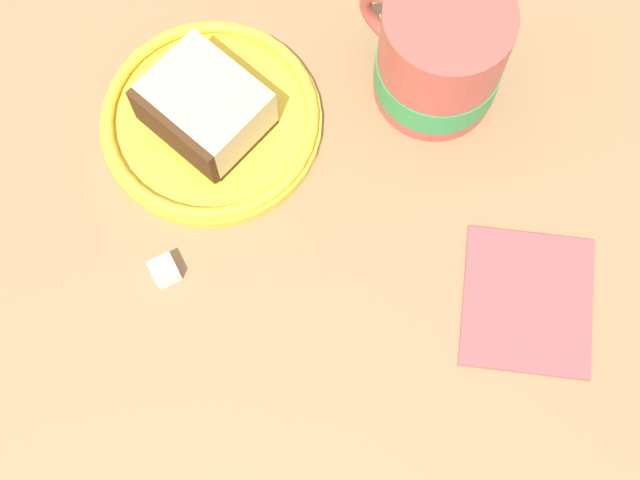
# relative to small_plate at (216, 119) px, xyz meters

# --- Properties ---
(ground_plane) EXTENTS (1.53, 1.53, 0.03)m
(ground_plane) POSITION_rel_small_plate_xyz_m (0.09, 0.01, -0.03)
(ground_plane) COLOR #936D47
(small_plate) EXTENTS (0.17, 0.17, 0.02)m
(small_plate) POSITION_rel_small_plate_xyz_m (0.00, 0.00, 0.00)
(small_plate) COLOR yellow
(small_plate) RESTS_ON ground_plane
(cake_slice) EXTENTS (0.11, 0.11, 0.05)m
(cake_slice) POSITION_rel_small_plate_xyz_m (0.00, -0.00, 0.03)
(cake_slice) COLOR #472814
(cake_slice) RESTS_ON small_plate
(tea_mug) EXTENTS (0.11, 0.10, 0.11)m
(tea_mug) POSITION_rel_small_plate_xyz_m (0.01, 0.18, 0.04)
(tea_mug) COLOR #BF4C3F
(tea_mug) RESTS_ON ground_plane
(folded_napkin) EXTENTS (0.13, 0.13, 0.01)m
(folded_napkin) POSITION_rel_small_plate_xyz_m (0.20, 0.20, -0.01)
(folded_napkin) COLOR #B24C4C
(folded_napkin) RESTS_ON ground_plane
(sugar_cube) EXTENTS (0.02, 0.02, 0.02)m
(sugar_cube) POSITION_rel_small_plate_xyz_m (0.11, -0.06, -0.00)
(sugar_cube) COLOR white
(sugar_cube) RESTS_ON ground_plane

